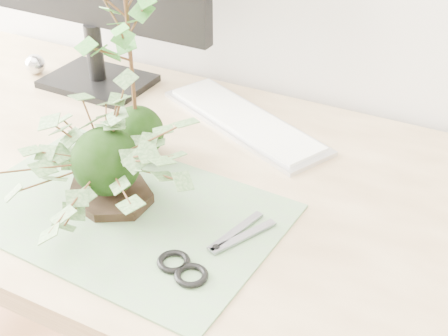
{
  "coord_description": "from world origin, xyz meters",
  "views": [
    {
      "loc": [
        0.35,
        0.48,
        1.32
      ],
      "look_at": [
        0.0,
        1.14,
        0.84
      ],
      "focal_mm": 50.0,
      "sensor_mm": 36.0,
      "label": 1
    }
  ],
  "objects_px": {
    "maple_kokedama": "(126,4)",
    "desk": "(205,221)",
    "keyboard": "(244,120)",
    "ivy_kokedama": "(103,133)"
  },
  "relations": [
    {
      "from": "maple_kokedama",
      "to": "desk",
      "type": "bearing_deg",
      "value": -5.07
    },
    {
      "from": "maple_kokedama",
      "to": "keyboard",
      "type": "relative_size",
      "value": 0.98
    },
    {
      "from": "ivy_kokedama",
      "to": "maple_kokedama",
      "type": "height_order",
      "value": "maple_kokedama"
    },
    {
      "from": "ivy_kokedama",
      "to": "desk",
      "type": "bearing_deg",
      "value": 49.63
    },
    {
      "from": "desk",
      "to": "ivy_kokedama",
      "type": "height_order",
      "value": "ivy_kokedama"
    },
    {
      "from": "desk",
      "to": "ivy_kokedama",
      "type": "distance_m",
      "value": 0.26
    },
    {
      "from": "maple_kokedama",
      "to": "keyboard",
      "type": "height_order",
      "value": "maple_kokedama"
    },
    {
      "from": "ivy_kokedama",
      "to": "keyboard",
      "type": "relative_size",
      "value": 0.95
    },
    {
      "from": "ivy_kokedama",
      "to": "keyboard",
      "type": "xyz_separation_m",
      "value": [
        0.08,
        0.32,
        -0.12
      ]
    },
    {
      "from": "ivy_kokedama",
      "to": "keyboard",
      "type": "height_order",
      "value": "ivy_kokedama"
    }
  ]
}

